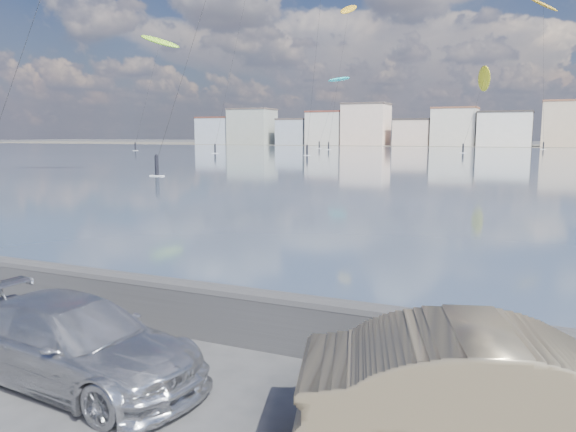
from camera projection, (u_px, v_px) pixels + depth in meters
The scene contains 12 objects.
ground at pixel (109, 400), 8.02m from camera, with size 700.00×700.00×0.00m, color #333335.
bay_water at pixel (506, 158), 90.50m from camera, with size 500.00×177.00×0.00m, color #374C5F.
far_shore_strip at pixel (526, 146), 188.30m from camera, with size 500.00×60.00×0.00m, color #4C473D.
seawall at pixel (210, 308), 10.37m from camera, with size 400.00×0.36×1.08m.
far_buildings at pixel (530, 127), 174.28m from camera, with size 240.79×13.26×14.60m.
car_silver at pixel (74, 342), 8.50m from camera, with size 1.82×4.47×1.30m, color silver.
car_champagne at pixel (517, 399), 6.32m from camera, with size 1.73×4.95×1.63m, color tan.
kitesurfer_2 at pixel (160, 42), 135.41m from camera, with size 10.35×11.83×28.53m.
kitesurfer_4 at pixel (484, 80), 123.16m from camera, with size 4.98×18.18×19.17m.
kitesurfer_8 at pixel (349, 11), 144.52m from camera, with size 3.77×15.52×38.29m.
kitesurfer_15 at pixel (543, 8), 145.07m from camera, with size 7.59×8.30×39.49m.
kitesurfer_18 at pixel (339, 80), 159.05m from camera, with size 5.93×17.09×20.65m.
Camera 1 is at (5.45, -5.83, 3.77)m, focal length 35.00 mm.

